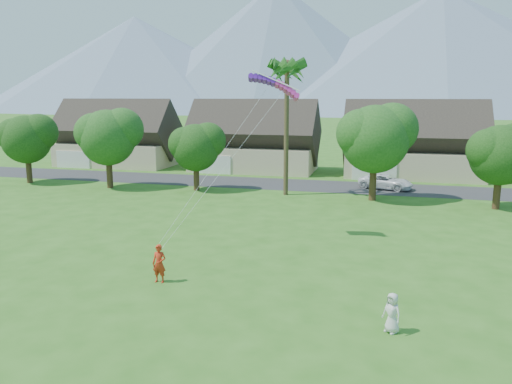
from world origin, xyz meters
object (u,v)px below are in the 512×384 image
(watcher, at_px, (392,313))
(parked_car, at_px, (386,182))
(kite_flyer, at_px, (159,264))
(parafoil_kite, at_px, (275,83))

(watcher, xyz_separation_m, parked_car, (-0.50, 31.89, -0.08))
(parked_car, bearing_deg, watcher, -162.12)
(kite_flyer, height_order, watcher, kite_flyer)
(kite_flyer, height_order, parked_car, kite_flyer)
(parked_car, bearing_deg, parafoil_kite, 177.79)
(kite_flyer, bearing_deg, watcher, -14.62)
(watcher, distance_m, parafoil_kite, 16.78)
(parked_car, relative_size, parafoil_kite, 1.51)
(kite_flyer, distance_m, parked_car, 31.18)
(watcher, height_order, parafoil_kite, parafoil_kite)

